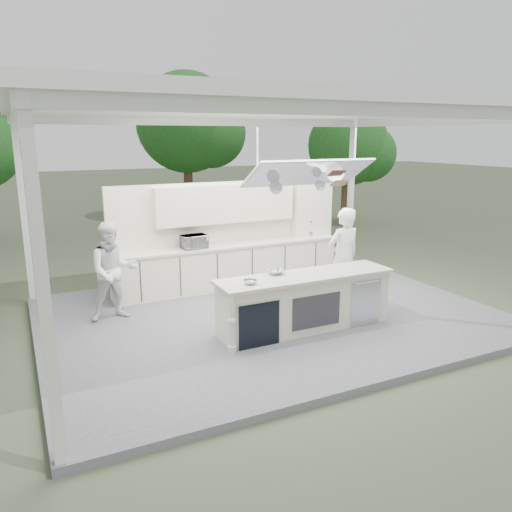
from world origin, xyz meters
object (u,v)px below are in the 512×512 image
demo_island (304,302)px  sous_chef (113,271)px  back_counter (229,265)px  head_chef (343,258)px

demo_island → sous_chef: bearing=145.5°
back_counter → head_chef: head_chef is taller
back_counter → sous_chef: bearing=-160.9°
demo_island → sous_chef: size_ratio=1.77×
back_counter → demo_island: bearing=-86.4°
back_counter → head_chef: size_ratio=2.65×
back_counter → sous_chef: sous_chef is taller
demo_island → sous_chef: 3.40m
sous_chef → head_chef: bearing=-17.9°
back_counter → head_chef: 2.62m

